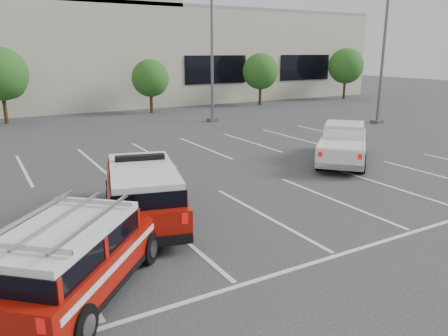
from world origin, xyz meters
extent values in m
plane|color=#2E2E30|center=(0.00, 0.00, 0.00)|extent=(120.00, 120.00, 0.00)
cube|color=silver|center=(0.00, 4.50, 0.01)|extent=(23.00, 15.00, 0.01)
cube|color=beige|center=(0.00, 32.00, 4.00)|extent=(60.00, 15.00, 8.00)
cube|color=gray|center=(0.00, 32.00, 8.15)|extent=(60.00, 15.00, 0.30)
cylinder|color=#3F2B19|center=(-5.00, 22.00, 0.92)|extent=(0.24, 0.24, 1.84)
sphere|color=#134917|center=(-5.00, 22.00, 3.16)|extent=(3.37, 3.37, 3.37)
sphere|color=#134917|center=(-4.60, 22.20, 2.65)|extent=(2.24, 2.24, 2.24)
cylinder|color=#3F2B19|center=(5.00, 22.00, 0.76)|extent=(0.24, 0.24, 1.51)
sphere|color=#134917|center=(5.00, 22.00, 2.60)|extent=(2.77, 2.77, 2.77)
sphere|color=#134917|center=(5.40, 22.20, 2.18)|extent=(1.85, 1.85, 1.85)
cylinder|color=#3F2B19|center=(15.00, 22.00, 0.84)|extent=(0.24, 0.24, 1.67)
sphere|color=#134917|center=(15.00, 22.00, 2.88)|extent=(3.07, 3.07, 3.07)
sphere|color=#134917|center=(15.40, 22.20, 2.42)|extent=(2.05, 2.05, 2.05)
cylinder|color=#3F2B19|center=(25.00, 22.00, 0.92)|extent=(0.24, 0.24, 1.84)
sphere|color=#134917|center=(25.00, 22.00, 3.16)|extent=(3.37, 3.37, 3.37)
sphere|color=#134917|center=(25.40, 22.20, 2.65)|extent=(2.24, 2.24, 2.24)
cube|color=#59595E|center=(7.00, 16.00, 0.10)|extent=(0.60, 0.60, 0.20)
cylinder|color=#59595E|center=(7.00, 16.00, 5.00)|extent=(0.18, 0.18, 10.00)
cube|color=#59595E|center=(16.00, 10.00, 0.10)|extent=(0.60, 0.60, 0.20)
cylinder|color=#59595E|center=(16.00, 10.00, 5.00)|extent=(0.18, 0.18, 10.00)
cube|color=#950F07|center=(-3.09, 1.55, 0.70)|extent=(3.08, 5.37, 0.77)
cube|color=black|center=(-3.21, 1.11, 1.29)|extent=(2.56, 3.91, 0.41)
cube|color=silver|center=(-3.21, 1.11, 1.57)|extent=(2.51, 3.83, 0.15)
cube|color=black|center=(-3.01, 1.87, 1.71)|extent=(1.38, 0.60, 0.14)
cube|color=silver|center=(6.54, 3.61, 0.68)|extent=(5.02, 4.81, 0.75)
cube|color=black|center=(6.88, 3.93, 1.25)|extent=(2.46, 2.45, 0.39)
cube|color=silver|center=(6.88, 3.93, 1.52)|extent=(2.41, 2.40, 0.14)
cube|color=#950F07|center=(-5.47, -1.51, 0.67)|extent=(4.31, 4.52, 0.74)
cube|color=black|center=(-5.76, -1.84, 1.23)|extent=(3.27, 3.38, 0.39)
cube|color=silver|center=(-5.76, -1.84, 1.50)|extent=(3.20, 3.31, 0.14)
cube|color=#A5A5A8|center=(-5.76, -1.84, 1.74)|extent=(3.10, 3.18, 0.05)
camera|label=1|loc=(-6.89, -9.50, 4.58)|focal=35.00mm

